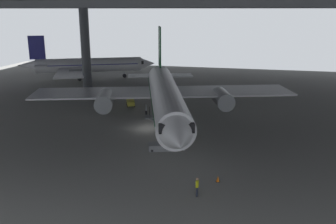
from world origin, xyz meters
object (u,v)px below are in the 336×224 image
crew_worker_near_nose (197,186)px  crew_worker_by_stairs (189,133)px  airplane_main (165,96)px  traffic_cone_orange (218,179)px  boarding_stairs (166,143)px  airplane_distant (87,65)px  baggage_tug (131,103)px

crew_worker_near_nose → crew_worker_by_stairs: 13.83m
airplane_main → traffic_cone_orange: size_ratio=65.69×
boarding_stairs → traffic_cone_orange: 9.53m
crew_worker_by_stairs → boarding_stairs: bearing=-120.2°
crew_worker_near_nose → airplane_distant: size_ratio=0.06×
crew_worker_near_nose → crew_worker_by_stairs: size_ratio=1.01×
airplane_main → crew_worker_by_stairs: bearing=-57.4°
airplane_main → baggage_tug: 10.62m
airplane_main → crew_worker_by_stairs: 9.10m
crew_worker_near_nose → airplane_distant: airplane_distant is taller
airplane_main → baggage_tug: (-7.48, 6.87, -3.11)m
airplane_main → boarding_stairs: (2.66, -10.81, -2.88)m
boarding_stairs → crew_worker_near_nose: bearing=-63.1°
crew_worker_near_nose → airplane_main: bearing=110.4°
traffic_cone_orange → baggage_tug: (-16.68, 24.60, 0.23)m
airplane_distant → crew_worker_by_stairs: bearing=-50.1°
crew_worker_by_stairs → baggage_tug: (-12.16, 14.20, -0.42)m
boarding_stairs → crew_worker_by_stairs: (2.03, 3.48, 0.20)m
crew_worker_near_nose → traffic_cone_orange: size_ratio=2.80×
airplane_distant → boarding_stairs: bearing=-54.6°
airplane_main → traffic_cone_orange: bearing=-62.6°
airplane_main → airplane_distant: bearing=131.7°
crew_worker_near_nose → traffic_cone_orange: (1.46, 3.09, -0.67)m
boarding_stairs → baggage_tug: (-10.14, 17.68, -0.22)m
crew_worker_by_stairs → crew_worker_near_nose: bearing=-77.2°
crew_worker_near_nose → airplane_distant: bearing=123.8°
airplane_distant → airplane_main: bearing=-48.3°
baggage_tug → crew_worker_near_nose: bearing=-61.2°
airplane_distant → baggage_tug: airplane_distant is taller
airplane_distant → traffic_cone_orange: (34.02, -45.63, -2.85)m
boarding_stairs → traffic_cone_orange: boarding_stairs is taller
boarding_stairs → traffic_cone_orange: size_ratio=8.10×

